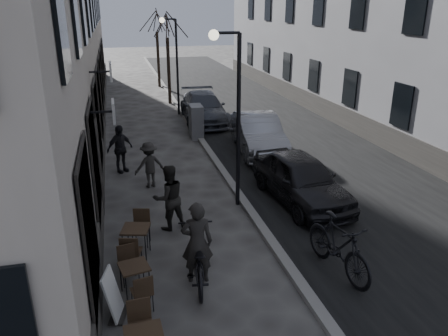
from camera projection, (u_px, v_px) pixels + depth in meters
name	position (u px, v px, depth m)	size (l,w,h in m)	color
road	(256.00, 119.00, 23.23)	(7.30, 60.00, 0.00)	black
kerb	(189.00, 122.00, 22.38)	(0.25, 60.00, 0.12)	gray
streetlamp_near	(233.00, 102.00, 12.13)	(0.90, 0.28, 5.09)	black
streetlamp_far	(174.00, 56.00, 23.03)	(0.90, 0.28, 5.09)	black
tree_near	(167.00, 24.00, 25.24)	(2.40, 2.40, 5.70)	black
tree_far	(156.00, 20.00, 30.69)	(2.40, 2.40, 5.70)	black
bistro_set_b	(135.00, 277.00, 8.98)	(0.68, 1.46, 0.83)	#312015
bistro_set_c	(136.00, 239.00, 10.37)	(0.80, 1.58, 0.90)	#312015
sign_board	(114.00, 299.00, 8.35)	(0.48, 0.64, 1.01)	black
utility_cabinet	(196.00, 122.00, 19.65)	(0.55, 1.00, 1.50)	slate
bicycle	(197.00, 257.00, 9.43)	(0.76, 2.18, 1.14)	black
cyclist_rider	(197.00, 243.00, 9.30)	(0.68, 0.45, 1.87)	#262421
pedestrian_near	(169.00, 197.00, 11.55)	(0.88, 0.68, 1.81)	black
pedestrian_mid	(149.00, 165.00, 14.29)	(1.00, 0.57, 1.54)	#2A2825
pedestrian_far	(120.00, 149.00, 15.55)	(1.02, 0.42, 1.74)	black
car_near	(301.00, 179.00, 13.25)	(1.74, 4.32, 1.47)	black
car_mid	(258.00, 133.00, 17.81)	(1.61, 4.61, 1.52)	gray
car_far	(203.00, 108.00, 22.39)	(2.05, 5.03, 1.46)	#393B43
moped	(339.00, 246.00, 9.68)	(0.63, 2.23, 1.34)	black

